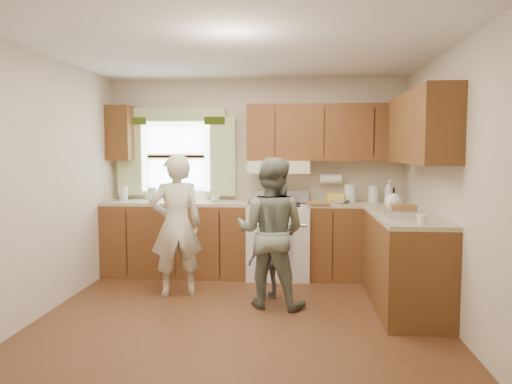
# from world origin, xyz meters

# --- Properties ---
(room) EXTENTS (3.80, 3.80, 3.80)m
(room) POSITION_xyz_m (0.00, 0.00, 1.25)
(room) COLOR #4E2D18
(room) RESTS_ON ground
(kitchen_fixtures) EXTENTS (3.80, 2.25, 2.15)m
(kitchen_fixtures) POSITION_xyz_m (0.61, 1.08, 0.84)
(kitchen_fixtures) COLOR #46220F
(kitchen_fixtures) RESTS_ON ground
(stove) EXTENTS (0.76, 0.67, 1.07)m
(stove) POSITION_xyz_m (0.30, 1.44, 0.47)
(stove) COLOR silver
(stove) RESTS_ON ground
(woman_left) EXTENTS (0.65, 0.54, 1.54)m
(woman_left) POSITION_xyz_m (-0.78, 0.55, 0.77)
(woman_left) COLOR beige
(woman_left) RESTS_ON ground
(woman_right) EXTENTS (0.85, 0.73, 1.51)m
(woman_right) POSITION_xyz_m (0.26, 0.25, 0.75)
(woman_right) COLOR #22392D
(woman_right) RESTS_ON ground
(child) EXTENTS (0.50, 0.39, 0.79)m
(child) POSITION_xyz_m (0.23, 0.51, 0.40)
(child) COLOR gray
(child) RESTS_ON ground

